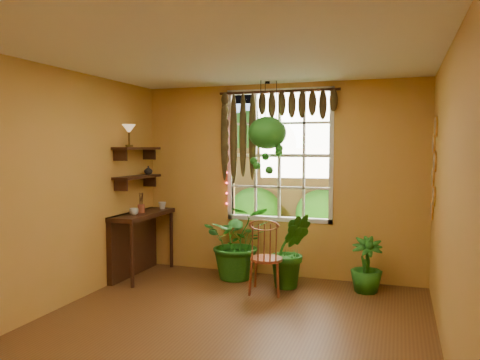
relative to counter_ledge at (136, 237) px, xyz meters
The scene contains 23 objects.
floor 2.55m from the counter_ledge, 39.96° to the right, with size 4.50×4.50×0.00m, color brown.
ceiling 3.29m from the counter_ledge, 39.96° to the right, with size 4.50×4.50×0.00m, color white.
wall_back 2.17m from the counter_ledge, 18.80° to the left, with size 4.00×4.00×0.00m, color #C58B43.
wall_left 1.79m from the counter_ledge, 93.24° to the right, with size 4.50×4.50×0.00m, color #C58B43.
wall_right 4.30m from the counter_ledge, 22.26° to the right, with size 4.50×4.50×0.00m, color #C58B43.
window 2.33m from the counter_ledge, 19.65° to the left, with size 1.52×0.10×1.86m.
valance_vine 2.57m from the counter_ledge, 17.07° to the left, with size 1.70×0.12×1.10m.
string_lights 1.76m from the counter_ledge, 27.17° to the left, with size 0.03×0.03×1.54m, color #FF2633, non-canonical shape.
wall_plates 4.02m from the counter_ledge, ahead, with size 0.04×0.32×1.10m, color #F0E5C4, non-canonical shape.
counter_ledge is the anchor object (origin of this frame).
shelf_lower 0.85m from the counter_ledge, ahead, with size 0.25×0.90×0.04m, color #3A1A0F.
shelf_upper 1.25m from the counter_ledge, ahead, with size 0.25×0.90×0.04m, color #3A1A0F.
backyard 5.74m from the counter_ledge, 67.84° to the left, with size 14.00×10.00×12.00m.
windsor_chair 1.99m from the counter_ledge, ahead, with size 0.44×0.47×1.08m.
potted_plant_left 1.46m from the counter_ledge, 11.71° to the left, with size 0.93×0.80×1.03m, color #175416.
potted_plant_mid 2.21m from the counter_ledge, ahead, with size 0.53×0.43×0.97m, color #175416.
potted_plant_right 3.16m from the counter_ledge, ahead, with size 0.39×0.39×0.69m, color #175416.
hanging_basket 2.33m from the counter_ledge, 12.08° to the left, with size 0.51×0.51×1.26m.
cup_a 0.49m from the counter_ledge, 63.70° to the right, with size 0.12×0.12×0.10m, color silver.
cup_b 0.61m from the counter_ledge, 65.94° to the left, with size 0.11×0.11×0.10m, color beige.
brush_jar 0.50m from the counter_ledge, 19.37° to the right, with size 0.10×0.10×0.36m.
shelf_vase 0.97m from the counter_ledge, 82.33° to the left, with size 0.12×0.12×0.13m, color #B2AD99.
tiffany_lamp 1.51m from the counter_ledge, 77.58° to the right, with size 0.18×0.18×0.31m.
Camera 1 is at (1.60, -4.12, 1.81)m, focal length 35.00 mm.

